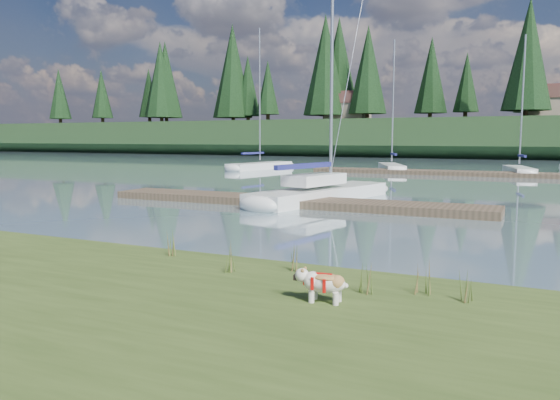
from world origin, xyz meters
The scene contains 24 objects.
ground centered at (0.00, 30.00, 0.00)m, with size 200.00×200.00×0.00m, color gray.
bank centered at (0.00, -6.00, 0.17)m, with size 60.00×9.00×0.35m, color #3E511F.
ridge centered at (0.00, 73.00, 2.50)m, with size 200.00×20.00×5.00m, color black.
bulldog centered at (2.32, -3.61, 0.64)m, with size 0.79×0.38×0.47m.
sailboat_main centered at (-3.22, 11.59, 0.42)m, with size 3.88×9.48×13.34m.
dock_near centered at (-4.00, 9.00, 0.15)m, with size 16.00×2.00×0.30m, color #4C3D2C.
dock_far centered at (2.00, 30.00, 0.15)m, with size 26.00×2.20×0.30m, color #4C3D2C.
sailboat_bg_0 centered at (-16.36, 31.06, 0.32)m, with size 3.04×8.33×11.83m.
sailboat_bg_1 centered at (-5.96, 33.14, 0.33)m, with size 3.89×6.92×10.45m.
sailboat_bg_2 centered at (3.54, 33.05, 0.33)m, with size 2.71×6.73×10.08m.
weed_0 centered at (0.17, -2.70, 0.60)m, with size 0.17×0.14×0.59m.
weed_1 centered at (1.18, -2.09, 0.57)m, with size 0.17×0.14×0.52m.
weed_2 centered at (3.55, -2.61, 0.60)m, with size 0.17×0.14×0.59m.
weed_3 centered at (-1.51, -2.09, 0.60)m, with size 0.17×0.14×0.60m.
weed_4 centered at (2.77, -2.94, 0.56)m, with size 0.17×0.14×0.50m.
weed_5 centered at (4.18, -2.71, 0.56)m, with size 0.17×0.14×0.50m.
mud_lip centered at (0.00, -1.60, 0.07)m, with size 60.00×0.50×0.14m, color #33281C.
conifer_0 centered at (-55.00, 67.00, 12.64)m, with size 5.72×5.72×14.15m.
conifer_1 centered at (-40.00, 71.00, 11.28)m, with size 4.40×4.40×11.30m.
conifer_2 centered at (-25.00, 68.00, 13.54)m, with size 6.60×6.60×16.05m.
conifer_3 centered at (-10.00, 72.00, 11.74)m, with size 4.84×4.84×12.25m.
conifer_4 centered at (3.00, 66.00, 13.09)m, with size 6.16×6.16×15.10m.
house_0 centered at (-22.00, 70.00, 7.31)m, with size 6.30×5.30×4.65m.
house_1 centered at (6.00, 71.00, 7.31)m, with size 6.30×5.30×4.65m.
Camera 1 is at (5.06, -10.78, 2.71)m, focal length 35.00 mm.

